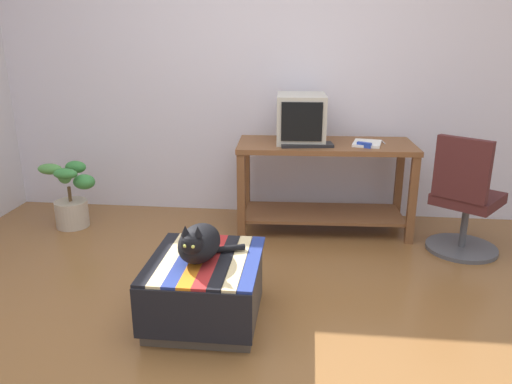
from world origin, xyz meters
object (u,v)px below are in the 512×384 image
at_px(cat, 199,243).
at_px(office_chair, 464,203).
at_px(desk, 325,172).
at_px(stapler, 364,145).
at_px(book, 367,143).
at_px(keyboard, 307,145).
at_px(potted_plant, 71,198).
at_px(tv_monitor, 301,119).
at_px(ottoman_with_blanket, 206,288).

xyz_separation_m(cat, office_chair, (1.72, 1.11, -0.09)).
relative_size(desk, stapler, 12.88).
distance_m(office_chair, stapler, 0.84).
height_order(book, stapler, stapler).
bearing_deg(book, cat, -114.82).
height_order(keyboard, potted_plant, keyboard).
height_order(keyboard, stapler, stapler).
bearing_deg(office_chair, stapler, 20.10).
distance_m(desk, cat, 1.62).
relative_size(tv_monitor, keyboard, 1.15).
bearing_deg(potted_plant, ottoman_with_blanket, -42.17).
height_order(keyboard, book, keyboard).
bearing_deg(tv_monitor, ottoman_with_blanket, -111.17).
xyz_separation_m(desk, tv_monitor, (-0.20, 0.03, 0.42)).
bearing_deg(stapler, tv_monitor, 99.11).
bearing_deg(potted_plant, desk, 4.48).
relative_size(ottoman_with_blanket, office_chair, 0.79).
bearing_deg(office_chair, tv_monitor, 19.64).
distance_m(keyboard, stapler, 0.44).
distance_m(tv_monitor, potted_plant, 2.02).
xyz_separation_m(desk, keyboard, (-0.15, -0.14, 0.25)).
bearing_deg(keyboard, desk, 33.56).
xyz_separation_m(ottoman_with_blanket, office_chair, (1.70, 1.09, 0.20)).
bearing_deg(cat, keyboard, 70.40).
height_order(ottoman_with_blanket, potted_plant, potted_plant).
bearing_deg(cat, tv_monitor, 74.52).
bearing_deg(potted_plant, office_chair, -3.42).
distance_m(book, ottoman_with_blanket, 1.82).
xyz_separation_m(desk, cat, (-0.71, -1.46, -0.03)).
relative_size(ottoman_with_blanket, cat, 1.84).
xyz_separation_m(desk, potted_plant, (-2.09, -0.16, -0.25)).
bearing_deg(cat, ottoman_with_blanket, 41.74).
distance_m(cat, stapler, 1.68).
xyz_separation_m(potted_plant, stapler, (2.38, 0.03, 0.51)).
xyz_separation_m(keyboard, book, (0.47, 0.11, -0.00)).
bearing_deg(ottoman_with_blanket, keyboard, 67.51).
height_order(book, office_chair, office_chair).
bearing_deg(keyboard, ottoman_with_blanket, -121.04).
relative_size(desk, cat, 3.71).
distance_m(potted_plant, office_chair, 3.11).
bearing_deg(ottoman_with_blanket, cat, -141.75).
distance_m(keyboard, office_chair, 1.23).
distance_m(tv_monitor, cat, 1.63).
bearing_deg(office_chair, desk, 17.94).
relative_size(keyboard, book, 1.60).
distance_m(tv_monitor, stapler, 0.54).
distance_m(book, cat, 1.78).
xyz_separation_m(keyboard, ottoman_with_blanket, (-0.54, -1.30, -0.56)).
bearing_deg(tv_monitor, desk, -11.33).
height_order(tv_monitor, office_chair, tv_monitor).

